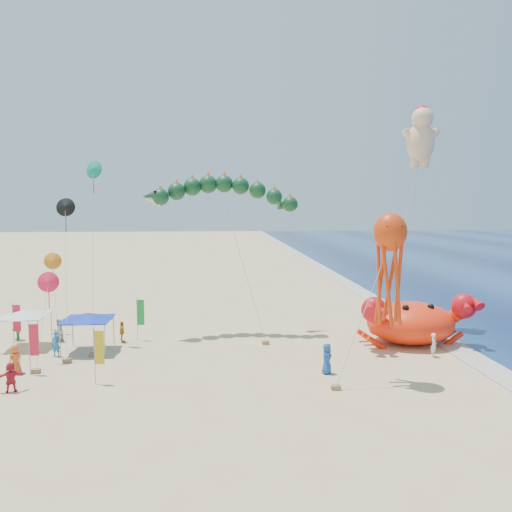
{
  "coord_description": "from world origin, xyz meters",
  "views": [
    {
      "loc": [
        -4.73,
        -32.1,
        9.99
      ],
      "look_at": [
        -2.0,
        2.0,
        6.5
      ],
      "focal_mm": 35.0,
      "sensor_mm": 36.0,
      "label": 1
    }
  ],
  "objects_px": {
    "canopy_white": "(25,313)",
    "octopus_kite": "(389,260)",
    "cherub_kite": "(421,135)",
    "dragon_kite": "(223,197)",
    "crab_inflatable": "(411,321)",
    "canopy_blue": "(87,317)"
  },
  "relations": [
    {
      "from": "dragon_kite",
      "to": "octopus_kite",
      "type": "bearing_deg",
      "value": -52.09
    },
    {
      "from": "dragon_kite",
      "to": "cherub_kite",
      "type": "height_order",
      "value": "cherub_kite"
    },
    {
      "from": "octopus_kite",
      "to": "canopy_blue",
      "type": "relative_size",
      "value": 2.8
    },
    {
      "from": "cherub_kite",
      "to": "octopus_kite",
      "type": "bearing_deg",
      "value": -118.51
    },
    {
      "from": "cherub_kite",
      "to": "dragon_kite",
      "type": "bearing_deg",
      "value": -176.8
    },
    {
      "from": "crab_inflatable",
      "to": "cherub_kite",
      "type": "relative_size",
      "value": 0.48
    },
    {
      "from": "dragon_kite",
      "to": "crab_inflatable",
      "type": "bearing_deg",
      "value": -16.84
    },
    {
      "from": "canopy_blue",
      "to": "cherub_kite",
      "type": "bearing_deg",
      "value": 11.47
    },
    {
      "from": "octopus_kite",
      "to": "canopy_white",
      "type": "height_order",
      "value": "octopus_kite"
    },
    {
      "from": "canopy_blue",
      "to": "crab_inflatable",
      "type": "bearing_deg",
      "value": 0.36
    },
    {
      "from": "octopus_kite",
      "to": "canopy_blue",
      "type": "xyz_separation_m",
      "value": [
        -18.35,
        7.36,
        -4.52
      ]
    },
    {
      "from": "dragon_kite",
      "to": "canopy_blue",
      "type": "height_order",
      "value": "dragon_kite"
    },
    {
      "from": "canopy_white",
      "to": "octopus_kite",
      "type": "bearing_deg",
      "value": -20.89
    },
    {
      "from": "cherub_kite",
      "to": "canopy_white",
      "type": "xyz_separation_m",
      "value": [
        -29.79,
        -3.67,
        -13.09
      ]
    },
    {
      "from": "cherub_kite",
      "to": "canopy_white",
      "type": "distance_m",
      "value": 32.74
    },
    {
      "from": "dragon_kite",
      "to": "canopy_white",
      "type": "xyz_separation_m",
      "value": [
        -14.01,
        -2.79,
        -8.15
      ]
    },
    {
      "from": "cherub_kite",
      "to": "canopy_white",
      "type": "relative_size",
      "value": 5.49
    },
    {
      "from": "crab_inflatable",
      "to": "octopus_kite",
      "type": "bearing_deg",
      "value": -120.56
    },
    {
      "from": "octopus_kite",
      "to": "cherub_kite",
      "type": "bearing_deg",
      "value": 61.49
    },
    {
      "from": "dragon_kite",
      "to": "cherub_kite",
      "type": "bearing_deg",
      "value": 3.2
    },
    {
      "from": "crab_inflatable",
      "to": "dragon_kite",
      "type": "bearing_deg",
      "value": 163.16
    },
    {
      "from": "dragon_kite",
      "to": "canopy_white",
      "type": "distance_m",
      "value": 16.44
    }
  ]
}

